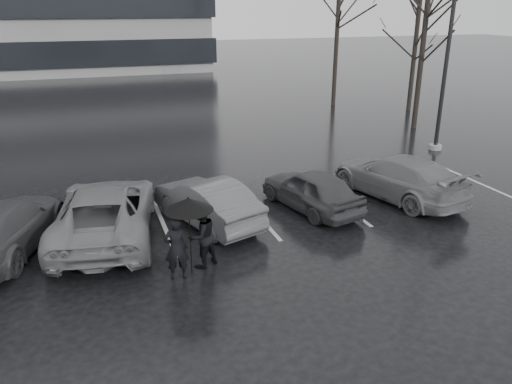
{
  "coord_description": "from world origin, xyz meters",
  "views": [
    {
      "loc": [
        -4.0,
        -11.16,
        5.94
      ],
      "look_at": [
        0.24,
        1.0,
        1.1
      ],
      "focal_mm": 35.0,
      "sensor_mm": 36.0,
      "label": 1
    }
  ],
  "objects": [
    {
      "name": "ground",
      "position": [
        0.0,
        0.0,
        0.0
      ],
      "size": [
        160.0,
        160.0,
        0.0
      ],
      "primitive_type": "plane",
      "color": "black",
      "rests_on": "ground"
    },
    {
      "name": "pedestrian_left",
      "position": [
        -2.38,
        -0.99,
        0.76
      ],
      "size": [
        0.58,
        0.41,
        1.53
      ],
      "primitive_type": "imported",
      "rotation": [
        0.0,
        0.0,
        3.07
      ],
      "color": "black",
      "rests_on": "ground"
    },
    {
      "name": "tree_east",
      "position": [
        12.0,
        10.0,
        4.0
      ],
      "size": [
        0.26,
        0.26,
        8.0
      ],
      "primitive_type": "cylinder",
      "color": "black",
      "rests_on": "ground"
    },
    {
      "name": "lamp_post",
      "position": [
        10.39,
        6.22,
        4.44
      ],
      "size": [
        0.53,
        0.53,
        9.71
      ],
      "rotation": [
        0.0,
        0.0,
        -0.2
      ],
      "color": "gray",
      "rests_on": "ground"
    },
    {
      "name": "tree_ne",
      "position": [
        14.5,
        14.0,
        3.5
      ],
      "size": [
        0.26,
        0.26,
        7.0
      ],
      "primitive_type": "cylinder",
      "color": "black",
      "rests_on": "ground"
    },
    {
      "name": "tree_north",
      "position": [
        11.0,
        17.0,
        4.25
      ],
      "size": [
        0.26,
        0.26,
        8.5
      ],
      "primitive_type": "cylinder",
      "color": "black",
      "rests_on": "ground"
    },
    {
      "name": "pedestrian_right",
      "position": [
        -1.69,
        -0.61,
        0.8
      ],
      "size": [
        0.96,
        0.88,
        1.6
      ],
      "primitive_type": "imported",
      "rotation": [
        0.0,
        0.0,
        3.6
      ],
      "color": "black",
      "rests_on": "ground"
    },
    {
      "name": "car_west_c",
      "position": [
        -6.28,
        1.84,
        0.69
      ],
      "size": [
        3.32,
        5.09,
        1.37
      ],
      "primitive_type": "imported",
      "rotation": [
        0.0,
        0.0,
        2.82
      ],
      "color": "black",
      "rests_on": "ground"
    },
    {
      "name": "car_west_a",
      "position": [
        -0.96,
        1.86,
        0.66
      ],
      "size": [
        2.6,
        4.23,
        1.32
      ],
      "primitive_type": "imported",
      "rotation": [
        0.0,
        0.0,
        3.47
      ],
      "color": "#313234",
      "rests_on": "ground"
    },
    {
      "name": "car_east",
      "position": [
        5.43,
        1.84,
        0.7
      ],
      "size": [
        3.08,
        5.15,
        1.4
      ],
      "primitive_type": "imported",
      "rotation": [
        0.0,
        0.0,
        3.39
      ],
      "color": "#4F4F52",
      "rests_on": "ground"
    },
    {
      "name": "umbrella",
      "position": [
        -2.02,
        -0.85,
        1.74
      ],
      "size": [
        1.13,
        1.13,
        1.91
      ],
      "color": "black",
      "rests_on": "ground"
    },
    {
      "name": "stall_stripes",
      "position": [
        -0.8,
        2.5,
        0.0
      ],
      "size": [
        19.72,
        5.0,
        0.0
      ],
      "color": "#B3B3B6",
      "rests_on": "ground"
    },
    {
      "name": "car_main",
      "position": [
        2.32,
        1.81,
        0.63
      ],
      "size": [
        2.32,
        3.97,
        1.27
      ],
      "primitive_type": "imported",
      "rotation": [
        0.0,
        0.0,
        3.37
      ],
      "color": "black",
      "rests_on": "ground"
    },
    {
      "name": "car_west_b",
      "position": [
        -3.76,
        1.86,
        0.74
      ],
      "size": [
        3.31,
        5.66,
        1.48
      ],
      "primitive_type": "imported",
      "rotation": [
        0.0,
        0.0,
        2.97
      ],
      "color": "#4F4F52",
      "rests_on": "ground"
    }
  ]
}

